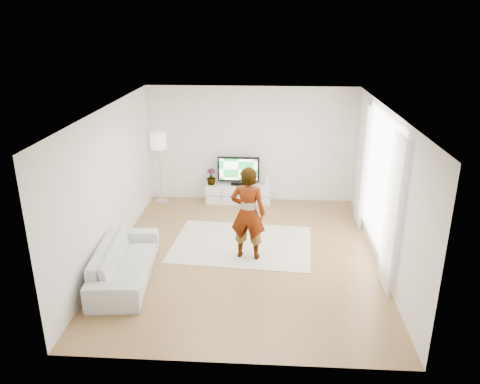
# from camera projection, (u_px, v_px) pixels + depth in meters

# --- Properties ---
(floor) EXTENTS (6.00, 6.00, 0.00)m
(floor) POSITION_uv_depth(u_px,v_px,m) (244.00, 255.00, 8.98)
(floor) COLOR #9C7746
(floor) RESTS_ON ground
(ceiling) EXTENTS (6.00, 6.00, 0.00)m
(ceiling) POSITION_uv_depth(u_px,v_px,m) (245.00, 110.00, 8.00)
(ceiling) COLOR white
(ceiling) RESTS_ON wall_back
(wall_left) EXTENTS (0.02, 6.00, 2.80)m
(wall_left) POSITION_uv_depth(u_px,v_px,m) (110.00, 184.00, 8.63)
(wall_left) COLOR silver
(wall_left) RESTS_ON floor
(wall_right) EXTENTS (0.02, 6.00, 2.80)m
(wall_right) POSITION_uv_depth(u_px,v_px,m) (384.00, 190.00, 8.34)
(wall_right) COLOR silver
(wall_right) RESTS_ON floor
(wall_back) EXTENTS (5.00, 0.02, 2.80)m
(wall_back) POSITION_uv_depth(u_px,v_px,m) (251.00, 145.00, 11.29)
(wall_back) COLOR silver
(wall_back) RESTS_ON floor
(wall_front) EXTENTS (5.00, 0.02, 2.80)m
(wall_front) POSITION_uv_depth(u_px,v_px,m) (231.00, 270.00, 5.68)
(wall_front) COLOR silver
(wall_front) RESTS_ON floor
(window) EXTENTS (0.01, 2.60, 2.50)m
(window) POSITION_uv_depth(u_px,v_px,m) (380.00, 182.00, 8.60)
(window) COLOR white
(window) RESTS_ON wall_right
(curtain_near) EXTENTS (0.04, 0.70, 2.60)m
(curtain_near) POSITION_uv_depth(u_px,v_px,m) (392.00, 214.00, 7.43)
(curtain_near) COLOR white
(curtain_near) RESTS_ON floor
(curtain_far) EXTENTS (0.04, 0.70, 2.60)m
(curtain_far) POSITION_uv_depth(u_px,v_px,m) (362.00, 166.00, 9.86)
(curtain_far) COLOR white
(curtain_far) RESTS_ON floor
(media_console) EXTENTS (1.57, 0.45, 0.44)m
(media_console) POSITION_uv_depth(u_px,v_px,m) (238.00, 194.00, 11.50)
(media_console) COLOR silver
(media_console) RESTS_ON floor
(television) EXTENTS (1.01, 0.20, 0.71)m
(television) POSITION_uv_depth(u_px,v_px,m) (238.00, 170.00, 11.32)
(television) COLOR black
(television) RESTS_ON media_console
(game_console) EXTENTS (0.07, 0.16, 0.21)m
(game_console) POSITION_uv_depth(u_px,v_px,m) (267.00, 182.00, 11.35)
(game_console) COLOR white
(game_console) RESTS_ON media_console
(potted_plant) EXTENTS (0.24, 0.24, 0.40)m
(potted_plant) POSITION_uv_depth(u_px,v_px,m) (211.00, 177.00, 11.39)
(potted_plant) COLOR #3F7238
(potted_plant) RESTS_ON media_console
(rug) EXTENTS (2.88, 2.17, 0.01)m
(rug) POSITION_uv_depth(u_px,v_px,m) (242.00, 244.00, 9.41)
(rug) COLOR beige
(rug) RESTS_ON floor
(player) EXTENTS (0.71, 0.52, 1.79)m
(player) POSITION_uv_depth(u_px,v_px,m) (248.00, 213.00, 8.59)
(player) COLOR #334772
(player) RESTS_ON rug
(sofa) EXTENTS (1.06, 2.29, 0.65)m
(sofa) POSITION_uv_depth(u_px,v_px,m) (125.00, 262.00, 8.08)
(sofa) COLOR beige
(sofa) RESTS_ON floor
(floor_lamp) EXTENTS (0.38, 0.38, 1.72)m
(floor_lamp) POSITION_uv_depth(u_px,v_px,m) (158.00, 144.00, 11.12)
(floor_lamp) COLOR silver
(floor_lamp) RESTS_ON floor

